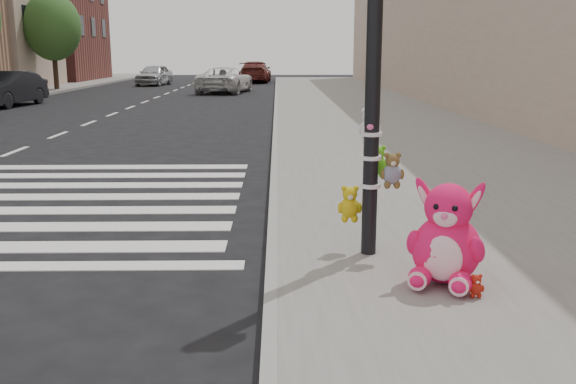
{
  "coord_description": "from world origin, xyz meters",
  "views": [
    {
      "loc": [
        1.62,
        -4.85,
        2.28
      ],
      "look_at": [
        1.73,
        2.13,
        0.75
      ],
      "focal_mm": 40.0,
      "sensor_mm": 36.0,
      "label": 1
    }
  ],
  "objects_px": {
    "signal_pole": "(373,101)",
    "car_dark_far": "(7,89)",
    "pink_bunny": "(446,241)",
    "car_white_near": "(225,80)",
    "red_teddy": "(476,286)"
  },
  "relations": [
    {
      "from": "red_teddy",
      "to": "car_white_near",
      "type": "xyz_separation_m",
      "value": [
        -4.7,
        31.17,
        0.46
      ]
    },
    {
      "from": "car_dark_far",
      "to": "car_white_near",
      "type": "distance_m",
      "value": 12.4
    },
    {
      "from": "signal_pole",
      "to": "car_dark_far",
      "type": "relative_size",
      "value": 0.9
    },
    {
      "from": "car_dark_far",
      "to": "red_teddy",
      "type": "bearing_deg",
      "value": -52.6
    },
    {
      "from": "car_dark_far",
      "to": "pink_bunny",
      "type": "bearing_deg",
      "value": -52.55
    },
    {
      "from": "signal_pole",
      "to": "car_white_near",
      "type": "height_order",
      "value": "signal_pole"
    },
    {
      "from": "pink_bunny",
      "to": "car_dark_far",
      "type": "relative_size",
      "value": 0.23
    },
    {
      "from": "pink_bunny",
      "to": "signal_pole",
      "type": "bearing_deg",
      "value": 145.03
    },
    {
      "from": "car_dark_far",
      "to": "car_white_near",
      "type": "xyz_separation_m",
      "value": [
        8.48,
        9.04,
        -0.02
      ]
    },
    {
      "from": "car_dark_far",
      "to": "car_white_near",
      "type": "height_order",
      "value": "car_dark_far"
    },
    {
      "from": "signal_pole",
      "to": "car_dark_far",
      "type": "bearing_deg",
      "value": 120.8
    },
    {
      "from": "signal_pole",
      "to": "car_white_near",
      "type": "bearing_deg",
      "value": 97.49
    },
    {
      "from": "car_dark_far",
      "to": "car_white_near",
      "type": "relative_size",
      "value": 0.87
    },
    {
      "from": "car_dark_far",
      "to": "car_white_near",
      "type": "bearing_deg",
      "value": 53.46
    },
    {
      "from": "pink_bunny",
      "to": "car_white_near",
      "type": "bearing_deg",
      "value": 122.09
    }
  ]
}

